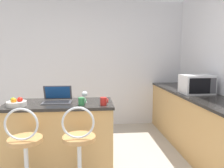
{
  "coord_description": "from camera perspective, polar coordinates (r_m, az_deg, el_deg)",
  "views": [
    {
      "loc": [
        0.04,
        -2.15,
        1.48
      ],
      "look_at": [
        0.39,
        1.51,
        1.0
      ],
      "focal_mm": 35.0,
      "sensor_mm": 36.0,
      "label": 1
    }
  ],
  "objects": [
    {
      "name": "bar_stool_near",
      "position": [
        2.48,
        -21.63,
        -17.4
      ],
      "size": [
        0.4,
        0.4,
        0.99
      ],
      "color": "silver",
      "rests_on": "ground_plane"
    },
    {
      "name": "bar_stool_far",
      "position": [
        2.39,
        -8.54,
        -17.9
      ],
      "size": [
        0.4,
        0.4,
        0.99
      ],
      "color": "silver",
      "rests_on": "ground_plane"
    },
    {
      "name": "wine_glass_tall",
      "position": [
        2.74,
        -7.18,
        -2.7
      ],
      "size": [
        0.07,
        0.07,
        0.14
      ],
      "color": "silver",
      "rests_on": "breakfast_bar"
    },
    {
      "name": "fruit_bowl",
      "position": [
        2.77,
        -23.7,
        -4.56
      ],
      "size": [
        0.22,
        0.22,
        0.11
      ],
      "color": "silver",
      "rests_on": "breakfast_bar"
    },
    {
      "name": "laptop",
      "position": [
        2.84,
        -14.13,
        -3.55
      ],
      "size": [
        0.35,
        0.25,
        0.2
      ],
      "color": "#47474C",
      "rests_on": "breakfast_bar"
    },
    {
      "name": "breakfast_bar",
      "position": [
        2.92,
        -13.33,
        -13.37
      ],
      "size": [
        1.32,
        0.62,
        0.9
      ],
      "color": "tan",
      "rests_on": "ground_plane"
    },
    {
      "name": "wall_back",
      "position": [
        4.59,
        -5.97,
        5.17
      ],
      "size": [
        12.0,
        0.06,
        2.6
      ],
      "color": "silver",
      "rests_on": "ground_plane"
    },
    {
      "name": "microwave",
      "position": [
        3.59,
        21.25,
        -0.09
      ],
      "size": [
        0.45,
        0.36,
        0.29
      ],
      "color": "silver",
      "rests_on": "counter_right"
    },
    {
      "name": "mug_red",
      "position": [
        2.58,
        -2.16,
        -4.53
      ],
      "size": [
        0.09,
        0.08,
        0.09
      ],
      "color": "red",
      "rests_on": "breakfast_bar"
    },
    {
      "name": "mug_green",
      "position": [
        2.61,
        -7.91,
        -4.5
      ],
      "size": [
        0.09,
        0.07,
        0.09
      ],
      "color": "#338447",
      "rests_on": "breakfast_bar"
    },
    {
      "name": "counter_right",
      "position": [
        3.65,
        21.48,
        -9.47
      ],
      "size": [
        0.62,
        2.93,
        0.9
      ],
      "color": "tan",
      "rests_on": "ground_plane"
    }
  ]
}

